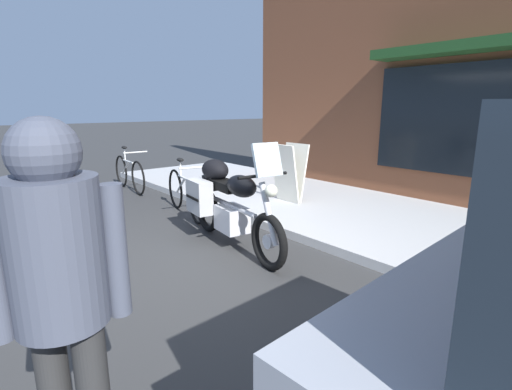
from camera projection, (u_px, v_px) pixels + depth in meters
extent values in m
plane|color=#323232|center=(205.00, 260.00, 4.50)|extent=(80.00, 80.00, 0.00)
torus|color=black|center=(269.00, 242.00, 4.17)|extent=(0.65, 0.18, 0.65)
cylinder|color=silver|center=(269.00, 242.00, 4.17)|extent=(0.17, 0.08, 0.16)
torus|color=black|center=(207.00, 210.00, 5.47)|extent=(0.65, 0.18, 0.65)
cylinder|color=silver|center=(207.00, 210.00, 5.47)|extent=(0.17, 0.08, 0.16)
cube|color=silver|center=(232.00, 219.00, 4.85)|extent=(0.48, 0.36, 0.32)
cylinder|color=silver|center=(234.00, 207.00, 4.77)|extent=(1.02, 0.20, 0.06)
ellipsoid|color=black|center=(241.00, 186.00, 4.54)|extent=(0.55, 0.35, 0.26)
cube|color=black|center=(225.00, 185.00, 4.90)|extent=(0.63, 0.32, 0.11)
cube|color=black|center=(214.00, 182.00, 5.17)|extent=(0.31, 0.26, 0.18)
cylinder|color=silver|center=(269.00, 214.00, 4.10)|extent=(0.35, 0.12, 0.67)
cylinder|color=black|center=(263.00, 175.00, 4.11)|extent=(0.12, 0.62, 0.04)
cube|color=silver|center=(267.00, 160.00, 4.00)|extent=(0.19, 0.34, 0.35)
sphere|color=#EAEACC|center=(271.00, 191.00, 4.01)|extent=(0.14, 0.14, 0.14)
cube|color=#B0B0B0|center=(199.00, 197.00, 5.04)|extent=(0.46, 0.26, 0.44)
cube|color=black|center=(192.00, 198.00, 4.97)|extent=(0.37, 0.07, 0.03)
ellipsoid|color=black|center=(215.00, 170.00, 5.09)|extent=(0.52, 0.38, 0.28)
torus|color=black|center=(197.00, 202.00, 5.81)|extent=(0.69, 0.17, 0.70)
torus|color=black|center=(175.00, 189.00, 6.70)|extent=(0.69, 0.17, 0.70)
cylinder|color=silver|center=(185.00, 178.00, 6.19)|extent=(0.58, 0.15, 0.04)
cylinder|color=silver|center=(181.00, 185.00, 6.41)|extent=(0.45, 0.12, 0.33)
cylinder|color=silver|center=(181.00, 169.00, 6.33)|extent=(0.03, 0.03, 0.30)
ellipsoid|color=black|center=(180.00, 160.00, 6.29)|extent=(0.23, 0.14, 0.06)
cylinder|color=silver|center=(194.00, 168.00, 5.73)|extent=(0.12, 0.48, 0.03)
cylinder|color=#474C5B|center=(57.00, 253.00, 1.57)|extent=(0.46, 0.46, 0.64)
sphere|color=#474C5B|center=(44.00, 152.00, 1.48)|extent=(0.28, 0.28, 0.28)
sphere|color=tan|center=(44.00, 150.00, 1.53)|extent=(0.17, 0.17, 0.17)
cylinder|color=#474C5B|center=(116.00, 251.00, 1.68)|extent=(0.10, 0.10, 0.61)
cube|color=silver|center=(285.00, 173.00, 6.63)|extent=(0.55, 0.21, 1.01)
cube|color=silver|center=(294.00, 172.00, 6.76)|extent=(0.55, 0.21, 1.01)
torus|color=black|center=(138.00, 178.00, 7.70)|extent=(0.71, 0.08, 0.71)
torus|color=black|center=(121.00, 171.00, 8.53)|extent=(0.71, 0.08, 0.71)
cylinder|color=silver|center=(128.00, 161.00, 8.05)|extent=(0.59, 0.07, 0.04)
cylinder|color=silver|center=(126.00, 168.00, 8.25)|extent=(0.46, 0.06, 0.34)
cylinder|color=silver|center=(125.00, 155.00, 8.17)|extent=(0.03, 0.03, 0.30)
ellipsoid|color=black|center=(124.00, 147.00, 8.14)|extent=(0.23, 0.11, 0.06)
cylinder|color=silver|center=(135.00, 152.00, 7.62)|extent=(0.06, 0.48, 0.03)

